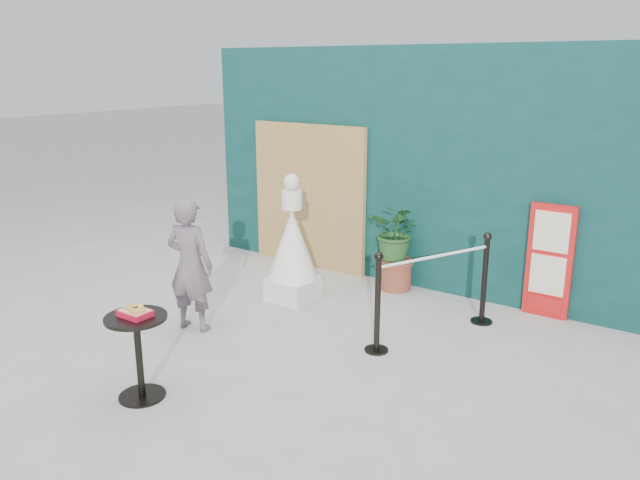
{
  "coord_description": "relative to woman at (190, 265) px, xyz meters",
  "views": [
    {
      "loc": [
        3.58,
        -3.95,
        2.76
      ],
      "look_at": [
        0.0,
        1.2,
        1.0
      ],
      "focal_mm": 35.0,
      "sensor_mm": 36.0,
      "label": 1
    }
  ],
  "objects": [
    {
      "name": "statue",
      "position": [
        0.37,
        1.31,
        -0.09
      ],
      "size": [
        0.6,
        0.6,
        1.55
      ],
      "color": "white",
      "rests_on": "ground"
    },
    {
      "name": "ground",
      "position": [
        1.13,
        -0.42,
        -0.72
      ],
      "size": [
        60.0,
        60.0,
        0.0
      ],
      "primitive_type": "plane",
      "color": "#ADAAA5",
      "rests_on": "ground"
    },
    {
      "name": "stanchion_barrier",
      "position": [
        2.21,
        1.3,
        -0.23
      ],
      "size": [
        0.84,
        1.54,
        1.03
      ],
      "color": "black",
      "rests_on": "ground"
    },
    {
      "name": "food_basket",
      "position": [
        0.7,
        -1.29,
        0.06
      ],
      "size": [
        0.26,
        0.19,
        0.11
      ],
      "color": "red",
      "rests_on": "cafe_table"
    },
    {
      "name": "bamboo_fence",
      "position": [
        -0.27,
        2.52,
        0.28
      ],
      "size": [
        1.8,
        0.08,
        2.0
      ],
      "primitive_type": "cube",
      "color": "tan",
      "rests_on": "ground"
    },
    {
      "name": "woman",
      "position": [
        0.0,
        0.0,
        0.0
      ],
      "size": [
        0.59,
        0.46,
        1.45
      ],
      "primitive_type": "imported",
      "rotation": [
        0.0,
        0.0,
        3.37
      ],
      "color": "#695A61",
      "rests_on": "ground"
    },
    {
      "name": "cafe_table",
      "position": [
        0.7,
        -1.29,
        -0.23
      ],
      "size": [
        0.52,
        0.52,
        0.75
      ],
      "color": "black",
      "rests_on": "ground"
    },
    {
      "name": "planter",
      "position": [
        1.21,
        2.36,
        -0.07
      ],
      "size": [
        0.66,
        0.57,
        1.12
      ],
      "color": "brown",
      "rests_on": "ground"
    },
    {
      "name": "menu_board",
      "position": [
        3.03,
        2.53,
        -0.07
      ],
      "size": [
        0.5,
        0.07,
        1.3
      ],
      "color": "red",
      "rests_on": "ground"
    },
    {
      "name": "back_wall",
      "position": [
        1.13,
        2.73,
        0.78
      ],
      "size": [
        6.0,
        0.3,
        3.0
      ],
      "primitive_type": "cube",
      "color": "#0B3130",
      "rests_on": "ground"
    }
  ]
}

